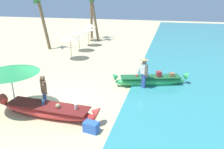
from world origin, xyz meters
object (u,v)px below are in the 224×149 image
object	(u,v)px
boat_red_foreground	(48,110)
person_tourist_customer	(44,91)
cooler_box	(91,127)
patio_umbrella_large	(9,69)
palm_tree_leaning_seaward	(91,1)
palm_tree_tall_inland	(91,1)
palm_tree_mid_cluster	(39,4)
person_vendor_hatted	(144,71)
boat_green_midground	(151,80)

from	to	relation	value
boat_red_foreground	person_tourist_customer	world-z (taller)	person_tourist_customer
cooler_box	patio_umbrella_large	bearing A→B (deg)	178.39
patio_umbrella_large	palm_tree_leaning_seaward	world-z (taller)	palm_tree_leaning_seaward
palm_tree_tall_inland	palm_tree_leaning_seaward	distance (m)	1.65
boat_red_foreground	person_tourist_customer	bearing A→B (deg)	130.30
person_tourist_customer	palm_tree_mid_cluster	distance (m)	12.69
patio_umbrella_large	palm_tree_tall_inland	world-z (taller)	palm_tree_tall_inland
person_vendor_hatted	cooler_box	xyz separation A→B (m)	(-1.36, -4.32, -0.83)
palm_tree_leaning_seaward	palm_tree_mid_cluster	size ratio (longest dim) A/B	1.02
boat_red_foreground	palm_tree_mid_cluster	xyz separation A→B (m)	(-6.98, 10.86, 3.87)
boat_green_midground	person_vendor_hatted	size ratio (longest dim) A/B	2.34
boat_red_foreground	person_vendor_hatted	world-z (taller)	person_vendor_hatted
palm_tree_tall_inland	cooler_box	world-z (taller)	palm_tree_tall_inland
person_tourist_customer	cooler_box	bearing A→B (deg)	-22.58
boat_green_midground	person_tourist_customer	distance (m)	5.75
boat_green_midground	palm_tree_mid_cluster	xyz separation A→B (m)	(-10.78, 6.51, 3.83)
palm_tree_leaning_seaward	cooler_box	world-z (taller)	palm_tree_leaning_seaward
person_vendor_hatted	boat_red_foreground	bearing A→B (deg)	-132.63
person_tourist_customer	palm_tree_mid_cluster	xyz separation A→B (m)	(-6.56, 10.37, 3.25)
boat_green_midground	palm_tree_leaning_seaward	xyz separation A→B (m)	(-7.66, 11.59, 4.04)
palm_tree_tall_inland	boat_green_midground	bearing A→B (deg)	-57.74
boat_red_foreground	patio_umbrella_large	world-z (taller)	patio_umbrella_large
boat_green_midground	person_tourist_customer	bearing A→B (deg)	-137.53
palm_tree_tall_inland	boat_red_foreground	bearing A→B (deg)	-75.63
palm_tree_mid_cluster	palm_tree_leaning_seaward	bearing A→B (deg)	58.43
boat_red_foreground	boat_green_midground	size ratio (longest dim) A/B	1.10
boat_red_foreground	boat_green_midground	xyz separation A→B (m)	(3.80, 4.35, 0.04)
patio_umbrella_large	palm_tree_tall_inland	bearing A→B (deg)	99.22
person_tourist_customer	patio_umbrella_large	bearing A→B (deg)	-162.88
boat_red_foreground	palm_tree_mid_cluster	size ratio (longest dim) A/B	0.86
person_vendor_hatted	cooler_box	bearing A→B (deg)	-107.44
boat_red_foreground	boat_green_midground	world-z (taller)	boat_green_midground
person_vendor_hatted	palm_tree_tall_inland	distance (m)	16.19
person_vendor_hatted	palm_tree_tall_inland	size ratio (longest dim) A/B	0.33
boat_green_midground	person_vendor_hatted	xyz separation A→B (m)	(-0.34, -0.59, 0.72)
boat_green_midground	cooler_box	distance (m)	5.20
boat_red_foreground	person_vendor_hatted	xyz separation A→B (m)	(3.46, 3.76, 0.76)
person_tourist_customer	cooler_box	world-z (taller)	person_tourist_customer
palm_tree_mid_cluster	cooler_box	world-z (taller)	palm_tree_mid_cluster
palm_tree_tall_inland	cooler_box	xyz separation A→B (m)	(6.58, -18.03, -4.15)
person_vendor_hatted	palm_tree_mid_cluster	distance (m)	13.01
palm_tree_leaning_seaward	palm_tree_tall_inland	bearing A→B (deg)	112.27
person_tourist_customer	patio_umbrella_large	size ratio (longest dim) A/B	0.66
boat_red_foreground	person_vendor_hatted	bearing A→B (deg)	47.37
boat_green_midground	patio_umbrella_large	distance (m)	7.09
palm_tree_tall_inland	cooler_box	bearing A→B (deg)	-69.94
boat_red_foreground	cooler_box	size ratio (longest dim) A/B	8.37
patio_umbrella_large	palm_tree_leaning_seaward	distance (m)	16.18
boat_red_foreground	palm_tree_mid_cluster	bearing A→B (deg)	122.73
person_vendor_hatted	palm_tree_mid_cluster	world-z (taller)	palm_tree_mid_cluster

